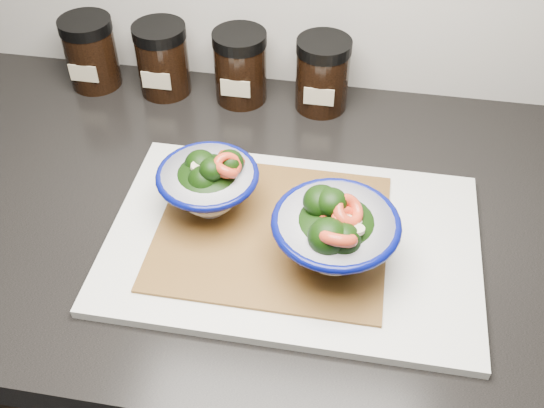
% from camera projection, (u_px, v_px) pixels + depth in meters
% --- Properties ---
extents(cabinet, '(3.43, 0.58, 0.86)m').
position_uv_depth(cabinet, '(240.00, 387.00, 1.16)').
color(cabinet, black).
rests_on(cabinet, ground).
extents(countertop, '(3.50, 0.60, 0.04)m').
position_uv_depth(countertop, '(228.00, 214.00, 0.85)').
color(countertop, black).
rests_on(countertop, cabinet).
extents(cutting_board, '(0.45, 0.30, 0.01)m').
position_uv_depth(cutting_board, '(293.00, 241.00, 0.78)').
color(cutting_board, silver).
rests_on(cutting_board, countertop).
extents(bamboo_mat, '(0.28, 0.24, 0.00)m').
position_uv_depth(bamboo_mat, '(272.00, 231.00, 0.78)').
color(bamboo_mat, olive).
rests_on(bamboo_mat, cutting_board).
extents(bowl_left, '(0.13, 0.13, 0.10)m').
position_uv_depth(bowl_left, '(209.00, 183.00, 0.78)').
color(bowl_left, white).
rests_on(bowl_left, bamboo_mat).
extents(bowl_right, '(0.15, 0.15, 0.10)m').
position_uv_depth(bowl_right, '(335.00, 233.00, 0.71)').
color(bowl_right, white).
rests_on(bowl_right, bamboo_mat).
extents(spice_jar_a, '(0.08, 0.08, 0.11)m').
position_uv_depth(spice_jar_a, '(91.00, 52.00, 1.00)').
color(spice_jar_a, black).
rests_on(spice_jar_a, countertop).
extents(spice_jar_b, '(0.08, 0.08, 0.11)m').
position_uv_depth(spice_jar_b, '(163.00, 59.00, 0.98)').
color(spice_jar_b, black).
rests_on(spice_jar_b, countertop).
extents(spice_jar_c, '(0.08, 0.08, 0.11)m').
position_uv_depth(spice_jar_c, '(240.00, 67.00, 0.97)').
color(spice_jar_c, black).
rests_on(spice_jar_c, countertop).
extents(spice_jar_d, '(0.08, 0.08, 0.11)m').
position_uv_depth(spice_jar_d, '(322.00, 74.00, 0.95)').
color(spice_jar_d, black).
rests_on(spice_jar_d, countertop).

